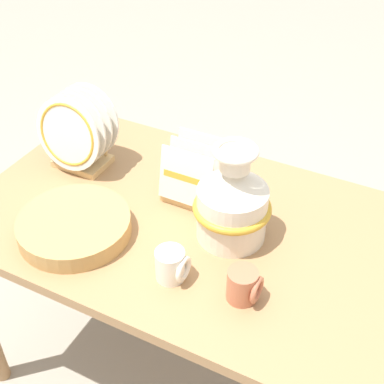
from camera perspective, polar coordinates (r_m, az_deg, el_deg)
The scene contains 8 objects.
ground_plane at distance 2.13m, azimuth 0.00°, elevation -18.17°, with size 14.00×14.00×0.00m, color gray.
display_table at distance 1.63m, azimuth 0.00°, elevation -5.47°, with size 1.33×0.80×0.74m.
ceramic_vase at distance 1.45m, azimuth 4.29°, elevation -1.05°, with size 0.22×0.22×0.30m.
dish_rack_round_plates at distance 1.76m, azimuth -12.16°, elevation 5.97°, with size 0.24×0.16×0.26m.
dish_rack_square_plates at distance 1.62m, azimuth 0.20°, elevation 1.30°, with size 0.17×0.15×0.19m.
wicker_charger_stack at distance 1.55m, azimuth -12.44°, elevation -3.57°, with size 0.32×0.32×0.05m.
mug_cream_glaze at distance 1.38m, azimuth -2.18°, elevation -7.81°, with size 0.08×0.08×0.09m.
mug_terracotta_glaze at distance 1.34m, azimuth 5.55°, elevation -9.90°, with size 0.08×0.08×0.09m.
Camera 1 is at (0.53, -1.04, 1.78)m, focal length 50.00 mm.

